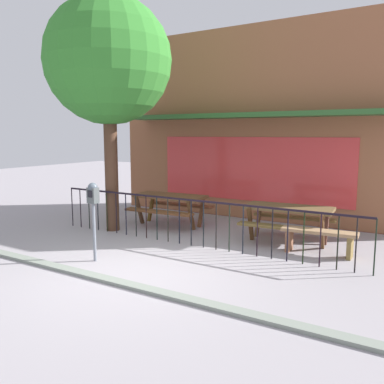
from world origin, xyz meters
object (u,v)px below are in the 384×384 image
Objects in this scene: patio_bench at (319,237)px; street_tree at (108,62)px; picnic_table_right at (289,214)px; picnic_table_left at (170,201)px; parking_meter_near at (93,201)px.

street_tree is (-4.71, -0.53, 3.55)m from patio_bench.
picnic_table_left is at bearing 179.30° from picnic_table_right.
parking_meter_near is (0.45, -3.08, 0.50)m from picnic_table_left.
parking_meter_near is (-3.38, -2.48, 0.75)m from patio_bench.
patio_bench is at bearing 6.37° from street_tree.
picnic_table_right is (3.04, -0.04, 0.00)m from picnic_table_left.
picnic_table_left is 3.04m from picnic_table_right.
picnic_table_left is 1.33× the size of patio_bench.
picnic_table_right is at bearing 15.48° from street_tree.
picnic_table_left is 3.88m from patio_bench.
patio_bench is at bearing -8.92° from picnic_table_left.
parking_meter_near is (-2.60, -3.05, 0.50)m from picnic_table_right.
picnic_table_left is at bearing 98.25° from parking_meter_near.
patio_bench is 0.26× the size of street_tree.
street_tree reaches higher than patio_bench.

